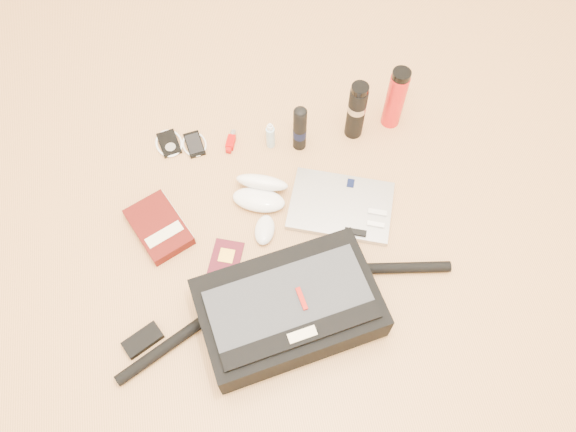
{
  "coord_description": "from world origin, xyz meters",
  "views": [
    {
      "loc": [
        -0.17,
        -0.72,
        1.61
      ],
      "look_at": [
        -0.0,
        0.1,
        0.06
      ],
      "focal_mm": 35.0,
      "sensor_mm": 36.0,
      "label": 1
    }
  ],
  "objects_px": {
    "messenger_bag": "(288,308)",
    "thermos_red": "(395,98)",
    "laptop": "(341,206)",
    "book": "(159,227)",
    "thermos_black": "(356,111)"
  },
  "relations": [
    {
      "from": "messenger_bag",
      "to": "thermos_red",
      "type": "xyz_separation_m",
      "value": [
        0.5,
        0.64,
        0.06
      ]
    },
    {
      "from": "messenger_bag",
      "to": "thermos_red",
      "type": "bearing_deg",
      "value": 43.66
    },
    {
      "from": "laptop",
      "to": "book",
      "type": "xyz_separation_m",
      "value": [
        -0.59,
        0.04,
        0.01
      ]
    },
    {
      "from": "thermos_black",
      "to": "thermos_red",
      "type": "height_order",
      "value": "thermos_red"
    },
    {
      "from": "messenger_bag",
      "to": "laptop",
      "type": "xyz_separation_m",
      "value": [
        0.24,
        0.33,
        -0.05
      ]
    },
    {
      "from": "thermos_black",
      "to": "laptop",
      "type": "bearing_deg",
      "value": -111.7
    },
    {
      "from": "thermos_black",
      "to": "thermos_red",
      "type": "bearing_deg",
      "value": 8.46
    },
    {
      "from": "book",
      "to": "laptop",
      "type": "bearing_deg",
      "value": -27.01
    },
    {
      "from": "book",
      "to": "thermos_black",
      "type": "xyz_separation_m",
      "value": [
        0.7,
        0.25,
        0.1
      ]
    },
    {
      "from": "laptop",
      "to": "book",
      "type": "distance_m",
      "value": 0.59
    },
    {
      "from": "messenger_bag",
      "to": "laptop",
      "type": "relative_size",
      "value": 2.65
    },
    {
      "from": "messenger_bag",
      "to": "laptop",
      "type": "distance_m",
      "value": 0.41
    },
    {
      "from": "laptop",
      "to": "thermos_black",
      "type": "xyz_separation_m",
      "value": [
        0.12,
        0.29,
        0.11
      ]
    },
    {
      "from": "laptop",
      "to": "thermos_red",
      "type": "height_order",
      "value": "thermos_red"
    },
    {
      "from": "thermos_black",
      "to": "thermos_red",
      "type": "distance_m",
      "value": 0.14
    }
  ]
}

